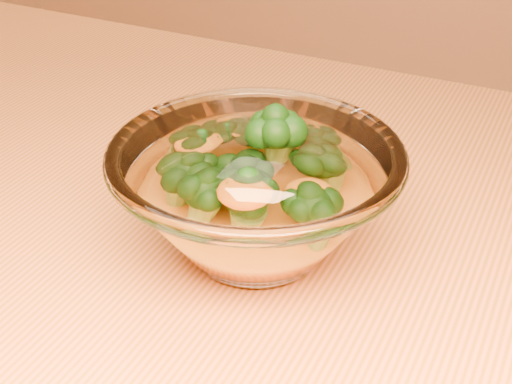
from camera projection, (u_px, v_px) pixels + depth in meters
glass_bowl at (256, 197)px, 0.48m from camera, size 0.20×0.20×0.09m
cheese_sauce at (256, 220)px, 0.49m from camera, size 0.11×0.11×0.03m
broccoli_heap at (252, 172)px, 0.48m from camera, size 0.13×0.12×0.08m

